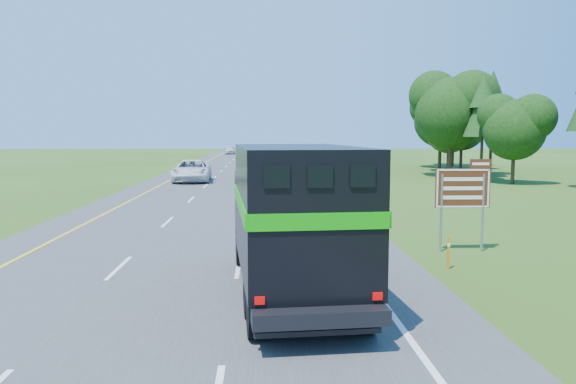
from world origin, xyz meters
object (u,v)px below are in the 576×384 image
(horse_truck, at_px, (292,216))
(exit_sign, at_px, (464,192))
(white_suv, at_px, (192,171))
(far_car, at_px, (230,150))

(horse_truck, distance_m, exit_sign, 8.10)
(white_suv, height_order, far_car, white_suv)
(far_car, relative_size, exit_sign, 1.40)
(horse_truck, relative_size, exit_sign, 2.68)
(white_suv, bearing_deg, horse_truck, -81.62)
(horse_truck, bearing_deg, white_suv, 96.56)
(far_car, xyz_separation_m, exit_sign, (13.29, -94.99, 1.30))
(horse_truck, relative_size, white_suv, 1.30)
(horse_truck, distance_m, white_suv, 35.15)
(horse_truck, xyz_separation_m, white_suv, (-6.72, 34.48, -1.09))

